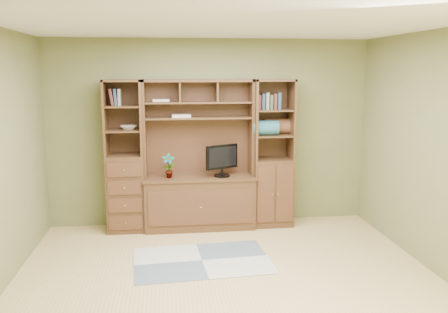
{
  "coord_description": "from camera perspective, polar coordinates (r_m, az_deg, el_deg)",
  "views": [
    {
      "loc": [
        -0.6,
        -4.61,
        2.17
      ],
      "look_at": [
        0.11,
        1.2,
        1.1
      ],
      "focal_mm": 38.0,
      "sensor_mm": 36.0,
      "label": 1
    }
  ],
  "objects": [
    {
      "name": "center_hutch",
      "position": [
        6.47,
        -3.0,
        0.14
      ],
      "size": [
        1.54,
        0.53,
        2.05
      ],
      "primitive_type": "cube",
      "color": "#492D19",
      "rests_on": "ground"
    },
    {
      "name": "bowl",
      "position": [
        6.45,
        -11.39,
        3.45
      ],
      "size": [
        0.22,
        0.22,
        0.05
      ],
      "primitive_type": "imported",
      "color": "beige",
      "rests_on": "left_tower"
    },
    {
      "name": "room",
      "position": [
        4.73,
        0.46,
        -0.23
      ],
      "size": [
        4.6,
        4.1,
        2.64
      ],
      "color": "tan",
      "rests_on": "ground"
    },
    {
      "name": "right_tower",
      "position": [
        6.65,
        5.82,
        0.38
      ],
      "size": [
        0.55,
        0.45,
        2.05
      ],
      "primitive_type": "cube",
      "color": "#492D19",
      "rests_on": "ground"
    },
    {
      "name": "blanket_red",
      "position": [
        6.7,
        6.55,
        3.65
      ],
      "size": [
        0.38,
        0.21,
        0.21
      ],
      "primitive_type": "cube",
      "color": "brown",
      "rests_on": "right_tower"
    },
    {
      "name": "monitor",
      "position": [
        6.46,
        -0.26,
        0.21
      ],
      "size": [
        0.54,
        0.42,
        0.61
      ],
      "primitive_type": "cube",
      "rotation": [
        0.0,
        0.0,
        0.47
      ],
      "color": "black",
      "rests_on": "center_hutch"
    },
    {
      "name": "blanket_teal",
      "position": [
        6.53,
        4.98,
        3.47
      ],
      "size": [
        0.35,
        0.2,
        0.2
      ],
      "primitive_type": "cube",
      "color": "#2A616E",
      "rests_on": "right_tower"
    },
    {
      "name": "orchid",
      "position": [
        6.44,
        -6.69,
        -1.12
      ],
      "size": [
        0.18,
        0.12,
        0.33
      ],
      "primitive_type": "imported",
      "color": "#AF4C3B",
      "rests_on": "center_hutch"
    },
    {
      "name": "left_tower",
      "position": [
        6.52,
        -11.83,
        0.01
      ],
      "size": [
        0.5,
        0.45,
        2.05
      ],
      "primitive_type": "cube",
      "color": "#492D19",
      "rests_on": "ground"
    },
    {
      "name": "rug",
      "position": [
        5.6,
        -2.66,
        -12.39
      ],
      "size": [
        1.62,
        1.14,
        0.01
      ],
      "primitive_type": "cube",
      "rotation": [
        0.0,
        0.0,
        0.07
      ],
      "color": "gray",
      "rests_on": "ground"
    },
    {
      "name": "magazines",
      "position": [
        6.47,
        -5.16,
        4.9
      ],
      "size": [
        0.25,
        0.18,
        0.04
      ],
      "primitive_type": "cube",
      "color": "beige",
      "rests_on": "center_hutch"
    }
  ]
}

